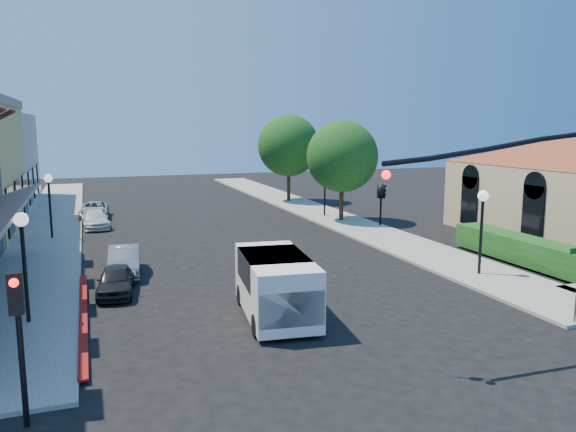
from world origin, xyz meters
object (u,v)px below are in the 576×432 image
object	(u,v)px
secondary_signal	(18,321)
white_van	(276,282)
street_tree_a	(342,157)
signal_mast_arm	(561,201)
parked_car_b	(124,261)
parked_car_c	(95,219)
lamppost_right_near	(482,211)
parked_car_d	(94,210)
street_tree_b	(289,146)
lamppost_left_near	(22,239)
parked_car_a	(116,280)
lamppost_right_far	(325,177)
lamppost_left_far	(49,190)

from	to	relation	value
secondary_signal	white_van	distance (m)	8.47
street_tree_a	signal_mast_arm	bearing A→B (deg)	-98.17
parked_car_b	parked_car_c	bearing A→B (deg)	99.53
signal_mast_arm	lamppost_right_near	distance (m)	7.15
signal_mast_arm	parked_car_b	bearing A→B (deg)	133.66
white_van	parked_car_d	xyz separation A→B (m)	(-5.19, 22.82, -0.64)
street_tree_b	lamppost_right_near	size ratio (longest dim) A/B	1.97
lamppost_left_near	white_van	size ratio (longest dim) A/B	0.75
lamppost_left_near	parked_car_a	bearing A→B (deg)	41.75
lamppost_left_near	street_tree_a	bearing A→B (deg)	38.98
street_tree_a	secondary_signal	xyz separation A→B (m)	(-16.80, -20.59, -1.88)
signal_mast_arm	parked_car_a	bearing A→B (deg)	142.38
parked_car_b	lamppost_right_far	bearing A→B (deg)	43.25
lamppost_left_far	parked_car_d	world-z (taller)	lamppost_left_far
parked_car_c	parked_car_d	size ratio (longest dim) A/B	0.94
secondary_signal	parked_car_b	size ratio (longest dim) A/B	0.94
white_van	parked_car_b	world-z (taller)	white_van
lamppost_right_near	parked_car_d	world-z (taller)	lamppost_right_near
white_van	lamppost_right_near	bearing A→B (deg)	11.59
street_tree_b	parked_car_d	distance (m)	15.84
lamppost_left_near	lamppost_right_near	size ratio (longest dim) A/B	1.00
parked_car_b	parked_car_a	bearing A→B (deg)	-94.91
lamppost_left_far	white_van	size ratio (longest dim) A/B	0.75
lamppost_left_far	parked_car_a	size ratio (longest dim) A/B	1.14
lamppost_right_far	parked_car_a	bearing A→B (deg)	-136.45
street_tree_a	parked_car_d	distance (m)	16.90
lamppost_left_far	parked_car_d	bearing A→B (deg)	71.49
lamppost_left_far	signal_mast_arm	bearing A→B (deg)	-55.00
parked_car_b	parked_car_d	world-z (taller)	parked_car_b
street_tree_a	lamppost_left_near	bearing A→B (deg)	-141.02
white_van	parked_car_a	bearing A→B (deg)	137.22
street_tree_a	white_van	world-z (taller)	street_tree_a
lamppost_left_far	parked_car_a	bearing A→B (deg)	-76.65
street_tree_b	signal_mast_arm	size ratio (longest dim) A/B	0.88
lamppost_left_far	parked_car_b	bearing A→B (deg)	-69.97
lamppost_right_far	parked_car_c	world-z (taller)	lamppost_right_far
lamppost_left_far	parked_car_b	distance (m)	9.65
lamppost_left_near	parked_car_c	distance (m)	17.30
signal_mast_arm	parked_car_d	bearing A→B (deg)	113.77
lamppost_right_far	street_tree_b	bearing A→B (deg)	87.85
street_tree_b	signal_mast_arm	distance (m)	30.65
street_tree_a	parked_car_d	xyz separation A→B (m)	(-15.00, 6.87, -3.65)
lamppost_left_far	secondary_signal	bearing A→B (deg)	-88.61
parked_car_c	white_van	bearing A→B (deg)	-77.65
white_van	lamppost_left_far	bearing A→B (deg)	115.17
lamppost_right_far	white_van	xyz separation A→B (m)	(-9.51, -17.95, -1.56)
street_tree_b	secondary_signal	size ratio (longest dim) A/B	2.11
parked_car_b	parked_car_c	world-z (taller)	parked_car_b
street_tree_a	lamppost_left_near	distance (m)	22.30
parked_car_a	parked_car_d	size ratio (longest dim) A/B	0.80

